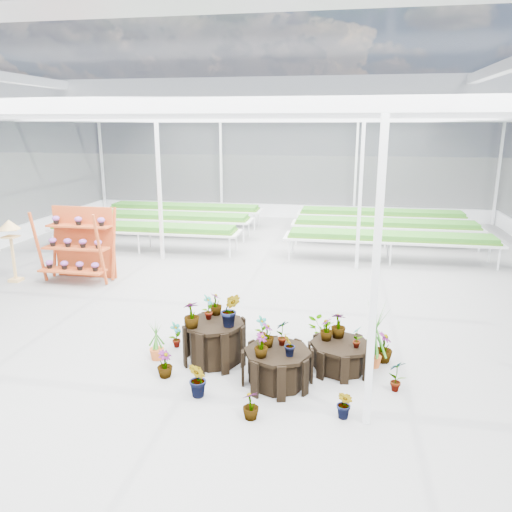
% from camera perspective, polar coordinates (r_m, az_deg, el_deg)
% --- Properties ---
extents(ground_plane, '(24.00, 24.00, 0.00)m').
position_cam_1_polar(ground_plane, '(11.50, -3.45, -6.16)').
color(ground_plane, gray).
rests_on(ground_plane, ground).
extents(greenhouse_shell, '(18.00, 24.00, 4.50)m').
position_cam_1_polar(greenhouse_shell, '(10.91, -3.63, 4.95)').
color(greenhouse_shell, white).
rests_on(greenhouse_shell, ground).
extents(steel_frame, '(18.00, 24.00, 4.50)m').
position_cam_1_polar(steel_frame, '(10.91, -3.63, 4.95)').
color(steel_frame, silver).
rests_on(steel_frame, ground).
extents(nursery_benches, '(16.00, 7.00, 0.84)m').
position_cam_1_polar(nursery_benches, '(18.20, 1.80, 3.08)').
color(nursery_benches, silver).
rests_on(nursery_benches, ground).
extents(plinth_tall, '(1.30, 1.30, 0.75)m').
position_cam_1_polar(plinth_tall, '(9.01, -4.72, -9.75)').
color(plinth_tall, black).
rests_on(plinth_tall, ground).
extents(plinth_mid, '(1.36, 1.36, 0.59)m').
position_cam_1_polar(plinth_mid, '(8.30, 2.45, -12.56)').
color(plinth_mid, black).
rests_on(plinth_mid, ground).
extents(plinth_low, '(1.23, 1.23, 0.48)m').
position_cam_1_polar(plinth_low, '(8.89, 9.58, -11.19)').
color(plinth_low, black).
rests_on(plinth_low, ground).
extents(shelf_rack, '(1.88, 1.01, 1.98)m').
position_cam_1_polar(shelf_rack, '(14.12, -19.82, 1.13)').
color(shelf_rack, '#AE421B').
rests_on(shelf_rack, ground).
extents(bird_table, '(0.52, 0.52, 1.70)m').
position_cam_1_polar(bird_table, '(14.80, -26.08, 0.53)').
color(bird_table, tan).
rests_on(bird_table, ground).
extents(nursery_plants, '(4.52, 3.04, 1.35)m').
position_cam_1_polar(nursery_plants, '(8.80, 2.75, -9.31)').
color(nursery_plants, '#2D6D1F').
rests_on(nursery_plants, ground).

